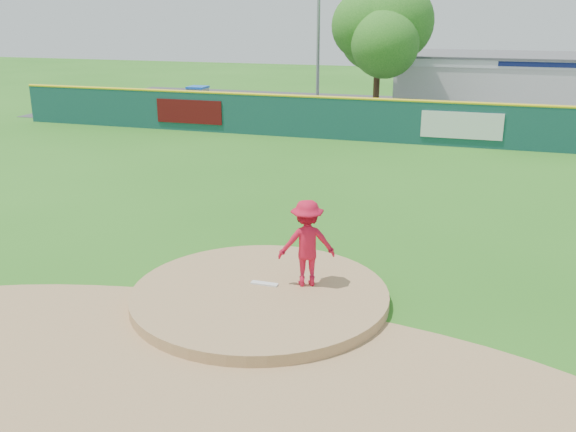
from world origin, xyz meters
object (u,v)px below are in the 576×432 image
(pitcher, at_px, (307,243))
(van, at_px, (362,113))
(pool_building_grp, at_px, (521,81))
(light_pole_left, at_px, (319,8))
(deciduous_tree, at_px, (378,36))
(playground_slide, at_px, (198,100))

(pitcher, bearing_deg, van, -105.30)
(pool_building_grp, bearing_deg, pitcher, -99.30)
(light_pole_left, bearing_deg, deciduous_tree, -26.57)
(van, bearing_deg, playground_slide, 66.54)
(van, bearing_deg, deciduous_tree, -24.34)
(pool_building_grp, xyz_separation_m, light_pole_left, (-12.00, -4.99, 4.39))
(pitcher, distance_m, pool_building_grp, 31.80)
(pool_building_grp, distance_m, light_pole_left, 13.72)
(deciduous_tree, bearing_deg, light_pole_left, 153.43)
(pitcher, distance_m, van, 21.85)
(deciduous_tree, relative_size, light_pole_left, 0.67)
(playground_slide, relative_size, light_pole_left, 0.28)
(pitcher, relative_size, deciduous_tree, 0.26)
(pitcher, xyz_separation_m, van, (-3.12, 21.61, -0.53))
(pool_building_grp, bearing_deg, playground_slide, -153.81)
(van, relative_size, deciduous_tree, 0.63)
(pitcher, height_order, van, pitcher)
(deciduous_tree, bearing_deg, van, -95.32)
(pitcher, height_order, pool_building_grp, pool_building_grp)
(deciduous_tree, bearing_deg, pitcher, -83.30)
(van, distance_m, playground_slide, 10.05)
(pool_building_grp, bearing_deg, light_pole_left, -157.40)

